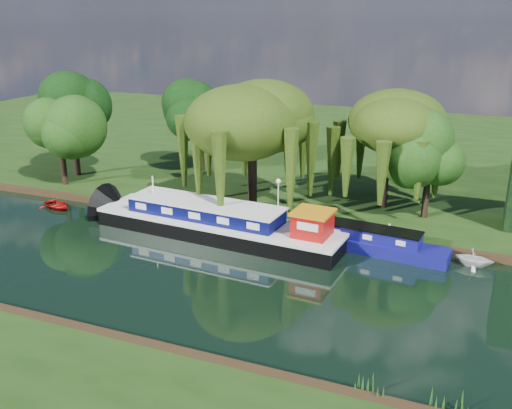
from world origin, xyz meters
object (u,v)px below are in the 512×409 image
at_px(red_dinghy, 58,208).
at_px(white_cruiser, 473,266).
at_px(dutch_barge, 220,223).
at_px(narrowboat, 355,239).

distance_m(red_dinghy, white_cruiser, 30.59).
height_order(dutch_barge, white_cruiser, dutch_barge).
height_order(red_dinghy, white_cruiser, white_cruiser).
bearing_deg(red_dinghy, white_cruiser, -67.25).
relative_size(dutch_barge, white_cruiser, 7.86).
bearing_deg(dutch_barge, red_dinghy, -177.65).
xyz_separation_m(dutch_barge, narrowboat, (8.97, 1.48, -0.30)).
bearing_deg(dutch_barge, narrowboat, 13.47).
relative_size(dutch_barge, narrowboat, 1.48).
bearing_deg(narrowboat, dutch_barge, -164.97).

